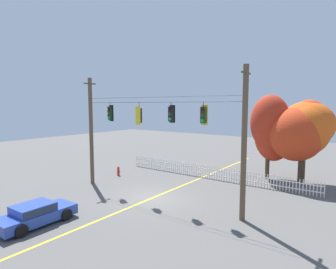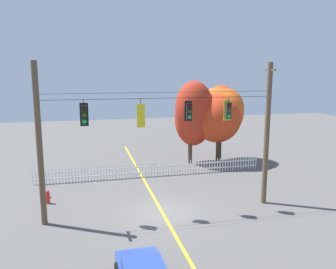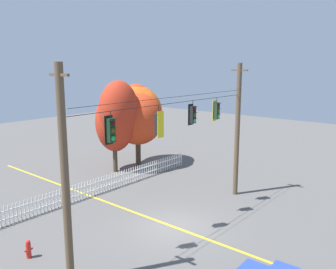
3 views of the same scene
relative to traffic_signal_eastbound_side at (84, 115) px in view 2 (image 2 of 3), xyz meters
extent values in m
plane|color=#565451|center=(4.09, -0.01, -5.73)|extent=(80.00, 80.00, 0.00)
cube|color=gold|center=(4.09, -0.01, -5.72)|extent=(0.16, 36.00, 0.01)
cylinder|color=brown|center=(-2.26, -0.01, -1.50)|extent=(0.31, 0.31, 8.45)
cylinder|color=brown|center=(10.45, -0.01, -1.50)|extent=(0.31, 0.31, 8.45)
cube|color=brown|center=(-2.26, -0.01, 2.27)|extent=(0.10, 1.10, 0.10)
cube|color=brown|center=(10.45, -0.01, 2.27)|extent=(0.10, 1.10, 0.10)
cylinder|color=black|center=(4.09, -0.01, 0.78)|extent=(12.51, 0.02, 0.02)
cylinder|color=black|center=(4.09, -0.26, 1.10)|extent=(12.51, 0.02, 0.02)
cylinder|color=black|center=(0.00, -0.01, 0.63)|extent=(0.03, 0.03, 0.29)
cube|color=black|center=(0.00, 0.12, 0.00)|extent=(0.43, 0.02, 1.21)
cube|color=black|center=(0.00, -0.01, 0.00)|extent=(0.30, 0.24, 0.98)
cylinder|color=#410706|center=(0.00, -0.14, 0.32)|extent=(0.20, 0.03, 0.20)
cube|color=black|center=(0.00, -0.19, 0.44)|extent=(0.22, 0.12, 0.06)
cylinder|color=#463B09|center=(0.00, -0.14, 0.00)|extent=(0.20, 0.03, 0.20)
cube|color=black|center=(0.00, -0.19, 0.11)|extent=(0.22, 0.12, 0.06)
cylinder|color=green|center=(0.00, -0.14, -0.33)|extent=(0.20, 0.03, 0.20)
cube|color=black|center=(0.00, -0.19, -0.21)|extent=(0.22, 0.12, 0.06)
cylinder|color=black|center=(2.92, -0.01, 0.58)|extent=(0.03, 0.03, 0.40)
cube|color=yellow|center=(2.92, -0.14, -0.13)|extent=(0.43, 0.02, 1.25)
cube|color=black|center=(2.92, -0.01, -0.13)|extent=(0.30, 0.24, 1.00)
cylinder|color=#410706|center=(2.92, 0.13, 0.21)|extent=(0.20, 0.03, 0.20)
cube|color=black|center=(2.92, 0.17, 0.32)|extent=(0.22, 0.12, 0.06)
cylinder|color=#463B09|center=(2.92, 0.13, -0.13)|extent=(0.20, 0.03, 0.20)
cube|color=black|center=(2.92, 0.17, -0.01)|extent=(0.22, 0.12, 0.06)
cylinder|color=green|center=(2.92, 0.13, -0.46)|extent=(0.20, 0.03, 0.20)
cube|color=black|center=(2.92, 0.17, -0.35)|extent=(0.22, 0.12, 0.06)
cylinder|color=black|center=(5.62, -0.01, 0.63)|extent=(0.03, 0.03, 0.29)
cube|color=black|center=(5.62, 0.12, 0.03)|extent=(0.43, 0.02, 1.12)
cube|color=black|center=(5.62, -0.01, 0.03)|extent=(0.30, 0.24, 0.90)
cylinder|color=#410706|center=(5.62, -0.14, 0.34)|extent=(0.20, 0.03, 0.20)
cube|color=black|center=(5.62, -0.19, 0.45)|extent=(0.22, 0.12, 0.06)
cylinder|color=#463B09|center=(5.62, -0.14, 0.03)|extent=(0.20, 0.03, 0.20)
cube|color=black|center=(5.62, -0.19, 0.15)|extent=(0.22, 0.12, 0.06)
cylinder|color=green|center=(5.62, -0.14, -0.27)|extent=(0.20, 0.03, 0.20)
cube|color=black|center=(5.62, -0.19, -0.15)|extent=(0.22, 0.12, 0.06)
cylinder|color=black|center=(7.94, -0.01, 0.63)|extent=(0.03, 0.03, 0.29)
cube|color=yellow|center=(7.94, 0.12, 0.01)|extent=(0.43, 0.02, 1.18)
cube|color=#1E3323|center=(7.94, -0.01, 0.01)|extent=(0.30, 0.24, 0.95)
cylinder|color=#410706|center=(7.94, -0.14, 0.33)|extent=(0.20, 0.03, 0.20)
cube|color=#1E3323|center=(7.94, -0.19, 0.45)|extent=(0.22, 0.12, 0.06)
cylinder|color=#463B09|center=(7.94, -0.14, 0.01)|extent=(0.20, 0.03, 0.20)
cube|color=#1E3323|center=(7.94, -0.19, 0.13)|extent=(0.22, 0.12, 0.06)
cylinder|color=green|center=(7.94, -0.14, -0.30)|extent=(0.20, 0.03, 0.20)
cube|color=#1E3323|center=(7.94, -0.19, -0.19)|extent=(0.22, 0.12, 0.06)
cube|color=white|center=(-3.75, 6.88, -5.18)|extent=(0.06, 0.04, 1.08)
cube|color=white|center=(-3.52, 6.88, -5.18)|extent=(0.06, 0.04, 1.08)
cube|color=white|center=(-3.30, 6.88, -5.18)|extent=(0.06, 0.04, 1.08)
cube|color=white|center=(-3.07, 6.88, -5.18)|extent=(0.06, 0.04, 1.08)
cube|color=white|center=(-2.85, 6.88, -5.18)|extent=(0.06, 0.04, 1.08)
cube|color=white|center=(-2.62, 6.88, -5.18)|extent=(0.06, 0.04, 1.08)
cube|color=white|center=(-2.40, 6.88, -5.18)|extent=(0.06, 0.04, 1.08)
cube|color=white|center=(-2.17, 6.88, -5.18)|extent=(0.06, 0.04, 1.08)
cube|color=white|center=(-1.95, 6.88, -5.18)|extent=(0.06, 0.04, 1.08)
cube|color=white|center=(-1.72, 6.88, -5.18)|extent=(0.06, 0.04, 1.08)
cube|color=white|center=(-1.50, 6.88, -5.18)|extent=(0.06, 0.04, 1.08)
cube|color=white|center=(-1.27, 6.88, -5.18)|extent=(0.06, 0.04, 1.08)
cube|color=white|center=(-1.05, 6.88, -5.18)|extent=(0.06, 0.04, 1.08)
cube|color=white|center=(-0.82, 6.88, -5.18)|extent=(0.06, 0.04, 1.08)
cube|color=white|center=(-0.60, 6.88, -5.18)|extent=(0.06, 0.04, 1.08)
cube|color=white|center=(-0.38, 6.88, -5.18)|extent=(0.06, 0.04, 1.08)
cube|color=white|center=(-0.15, 6.88, -5.18)|extent=(0.06, 0.04, 1.08)
cube|color=white|center=(0.07, 6.88, -5.18)|extent=(0.06, 0.04, 1.08)
cube|color=white|center=(0.30, 6.88, -5.18)|extent=(0.06, 0.04, 1.08)
cube|color=white|center=(0.52, 6.88, -5.18)|extent=(0.06, 0.04, 1.08)
cube|color=white|center=(0.75, 6.88, -5.18)|extent=(0.06, 0.04, 1.08)
cube|color=white|center=(0.97, 6.88, -5.18)|extent=(0.06, 0.04, 1.08)
cube|color=white|center=(1.20, 6.88, -5.18)|extent=(0.06, 0.04, 1.08)
cube|color=white|center=(1.42, 6.88, -5.18)|extent=(0.06, 0.04, 1.08)
cube|color=white|center=(1.65, 6.88, -5.18)|extent=(0.06, 0.04, 1.08)
cube|color=white|center=(1.87, 6.88, -5.18)|extent=(0.06, 0.04, 1.08)
cube|color=white|center=(2.10, 6.88, -5.18)|extent=(0.06, 0.04, 1.08)
cube|color=white|center=(2.32, 6.88, -5.18)|extent=(0.06, 0.04, 1.08)
cube|color=white|center=(2.55, 6.88, -5.18)|extent=(0.06, 0.04, 1.08)
cube|color=white|center=(2.77, 6.88, -5.18)|extent=(0.06, 0.04, 1.08)
cube|color=white|center=(3.00, 6.88, -5.18)|extent=(0.06, 0.04, 1.08)
cube|color=white|center=(3.22, 6.88, -5.18)|extent=(0.06, 0.04, 1.08)
cube|color=white|center=(3.44, 6.88, -5.18)|extent=(0.06, 0.04, 1.08)
cube|color=white|center=(3.67, 6.88, -5.18)|extent=(0.06, 0.04, 1.08)
cube|color=white|center=(3.89, 6.88, -5.18)|extent=(0.06, 0.04, 1.08)
cube|color=white|center=(4.12, 6.88, -5.18)|extent=(0.06, 0.04, 1.08)
cube|color=white|center=(4.34, 6.88, -5.18)|extent=(0.06, 0.04, 1.08)
cube|color=white|center=(4.57, 6.88, -5.18)|extent=(0.06, 0.04, 1.08)
cube|color=white|center=(4.79, 6.88, -5.18)|extent=(0.06, 0.04, 1.08)
cube|color=white|center=(5.02, 6.88, -5.18)|extent=(0.06, 0.04, 1.08)
cube|color=white|center=(5.24, 6.88, -5.18)|extent=(0.06, 0.04, 1.08)
cube|color=white|center=(5.47, 6.88, -5.18)|extent=(0.06, 0.04, 1.08)
cube|color=white|center=(5.69, 6.88, -5.18)|extent=(0.06, 0.04, 1.08)
cube|color=white|center=(5.92, 6.88, -5.18)|extent=(0.06, 0.04, 1.08)
cube|color=white|center=(6.14, 6.88, -5.18)|extent=(0.06, 0.04, 1.08)
cube|color=white|center=(6.37, 6.88, -5.18)|extent=(0.06, 0.04, 1.08)
cube|color=white|center=(6.59, 6.88, -5.18)|extent=(0.06, 0.04, 1.08)
cube|color=white|center=(6.82, 6.88, -5.18)|extent=(0.06, 0.04, 1.08)
cube|color=white|center=(7.04, 6.88, -5.18)|extent=(0.06, 0.04, 1.08)
cube|color=white|center=(7.26, 6.88, -5.18)|extent=(0.06, 0.04, 1.08)
cube|color=white|center=(7.49, 6.88, -5.18)|extent=(0.06, 0.04, 1.08)
cube|color=white|center=(7.71, 6.88, -5.18)|extent=(0.06, 0.04, 1.08)
cube|color=white|center=(7.94, 6.88, -5.18)|extent=(0.06, 0.04, 1.08)
cube|color=white|center=(8.16, 6.88, -5.18)|extent=(0.06, 0.04, 1.08)
cube|color=white|center=(8.39, 6.88, -5.18)|extent=(0.06, 0.04, 1.08)
cube|color=white|center=(8.61, 6.88, -5.18)|extent=(0.06, 0.04, 1.08)
cube|color=white|center=(8.84, 6.88, -5.18)|extent=(0.06, 0.04, 1.08)
cube|color=white|center=(9.06, 6.88, -5.18)|extent=(0.06, 0.04, 1.08)
cube|color=white|center=(9.29, 6.88, -5.18)|extent=(0.06, 0.04, 1.08)
cube|color=white|center=(9.51, 6.88, -5.18)|extent=(0.06, 0.04, 1.08)
cube|color=white|center=(9.74, 6.88, -5.18)|extent=(0.06, 0.04, 1.08)
cube|color=white|center=(9.96, 6.88, -5.18)|extent=(0.06, 0.04, 1.08)
cube|color=white|center=(10.19, 6.88, -5.18)|extent=(0.06, 0.04, 1.08)
cube|color=white|center=(10.41, 6.88, -5.18)|extent=(0.06, 0.04, 1.08)
cube|color=white|center=(10.64, 6.88, -5.18)|extent=(0.06, 0.04, 1.08)
cube|color=white|center=(10.86, 6.88, -5.18)|extent=(0.06, 0.04, 1.08)
cube|color=white|center=(11.09, 6.88, -5.18)|extent=(0.06, 0.04, 1.08)
cube|color=white|center=(11.31, 6.88, -5.18)|extent=(0.06, 0.04, 1.08)
cube|color=white|center=(11.53, 6.88, -5.18)|extent=(0.06, 0.04, 1.08)
cube|color=white|center=(11.76, 6.88, -5.18)|extent=(0.06, 0.04, 1.08)
cube|color=white|center=(11.98, 6.88, -5.18)|extent=(0.06, 0.04, 1.08)
cube|color=white|center=(12.21, 6.88, -5.18)|extent=(0.06, 0.04, 1.08)
cube|color=white|center=(12.43, 6.88, -5.18)|extent=(0.06, 0.04, 1.08)
cube|color=white|center=(12.66, 6.88, -5.18)|extent=(0.06, 0.04, 1.08)
cube|color=white|center=(12.88, 6.88, -5.18)|extent=(0.06, 0.04, 1.08)
cube|color=white|center=(13.11, 6.88, -5.18)|extent=(0.06, 0.04, 1.08)
cube|color=white|center=(13.33, 6.88, -5.18)|extent=(0.06, 0.04, 1.08)
cube|color=white|center=(13.56, 6.88, -5.18)|extent=(0.06, 0.04, 1.08)
cube|color=white|center=(4.91, 6.91, -5.40)|extent=(17.30, 0.03, 0.08)
cube|color=white|center=(4.91, 6.91, -4.95)|extent=(17.30, 0.03, 0.08)
cylinder|color=#473828|center=(8.79, 9.79, -4.47)|extent=(0.35, 0.35, 2.52)
ellipsoid|color=#B22D19|center=(9.15, 10.07, -1.80)|extent=(3.27, 2.84, 4.74)
ellipsoid|color=#B22D19|center=(9.13, 9.38, -1.52)|extent=(2.87, 2.35, 4.17)
ellipsoid|color=#B22D19|center=(8.99, 9.43, -0.85)|extent=(3.25, 2.81, 4.61)
cylinder|color=#473828|center=(11.39, 9.87, -4.31)|extent=(0.35, 0.35, 2.84)
ellipsoid|color=red|center=(11.04, 9.43, -1.72)|extent=(4.24, 4.01, 4.25)
ellipsoid|color=red|center=(11.47, 9.86, -1.74)|extent=(3.52, 3.19, 2.86)
ellipsoid|color=red|center=(11.76, 10.33, -0.88)|extent=(3.10, 3.05, 3.83)
cylinder|color=#473828|center=(11.58, 9.93, -4.31)|extent=(0.33, 0.33, 2.83)
ellipsoid|color=#DB5619|center=(11.43, 10.18, -1.78)|extent=(2.91, 2.79, 4.11)
ellipsoid|color=#DB5619|center=(11.76, 9.70, -1.33)|extent=(3.51, 3.36, 3.99)
ellipsoid|color=#DB5619|center=(11.67, 10.22, -0.94)|extent=(4.17, 3.84, 3.69)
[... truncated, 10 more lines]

